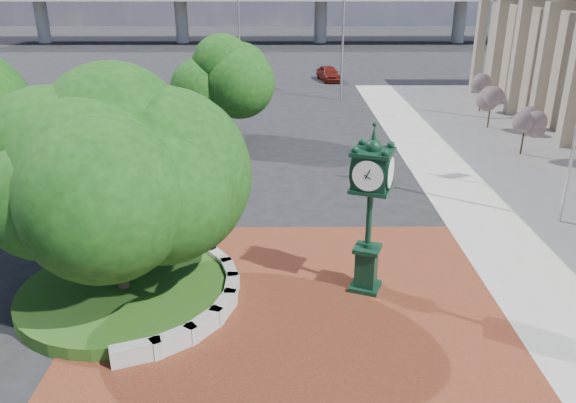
# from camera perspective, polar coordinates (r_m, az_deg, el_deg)

# --- Properties ---
(ground) EXTENTS (200.00, 200.00, 0.00)m
(ground) POSITION_cam_1_polar(r_m,az_deg,el_deg) (17.02, 0.43, -9.72)
(ground) COLOR black
(ground) RESTS_ON ground
(plaza) EXTENTS (12.00, 12.00, 0.04)m
(plaza) POSITION_cam_1_polar(r_m,az_deg,el_deg) (16.17, 0.48, -11.52)
(plaza) COLOR maroon
(plaza) RESTS_ON ground
(planter_wall) EXTENTS (2.96, 6.77, 0.54)m
(planter_wall) POSITION_cam_1_polar(r_m,az_deg,el_deg) (17.06, -8.81, -8.87)
(planter_wall) COLOR #9E9B93
(planter_wall) RESTS_ON ground
(grass_bed) EXTENTS (6.10, 6.10, 0.40)m
(grass_bed) POSITION_cam_1_polar(r_m,az_deg,el_deg) (17.58, -16.29, -8.84)
(grass_bed) COLOR #204313
(grass_bed) RESTS_ON ground
(tree_planter) EXTENTS (5.20, 5.20, 6.33)m
(tree_planter) POSITION_cam_1_polar(r_m,az_deg,el_deg) (16.13, -17.60, 2.03)
(tree_planter) COLOR #38281C
(tree_planter) RESTS_ON ground
(tree_street) EXTENTS (4.40, 4.40, 5.45)m
(tree_street) POSITION_cam_1_polar(r_m,az_deg,el_deg) (33.21, -7.04, 11.86)
(tree_street) COLOR #38281C
(tree_street) RESTS_ON ground
(post_clock) EXTENTS (1.32, 1.32, 5.15)m
(post_clock) POSITION_cam_1_polar(r_m,az_deg,el_deg) (16.34, 8.33, -0.23)
(post_clock) COLOR black
(post_clock) RESTS_ON ground
(parked_car) EXTENTS (2.36, 4.20, 1.35)m
(parked_car) POSITION_cam_1_polar(r_m,az_deg,el_deg) (52.99, 4.15, 12.86)
(parked_car) COLOR #59130C
(parked_car) RESTS_ON ground
(street_lamp_near) EXTENTS (2.02, 0.26, 8.99)m
(street_lamp_near) POSITION_cam_1_polar(r_m,az_deg,el_deg) (43.71, 5.90, 16.97)
(street_lamp_near) COLOR slate
(street_lamp_near) RESTS_ON ground
(street_lamp_far) EXTENTS (1.87, 0.70, 8.53)m
(street_lamp_far) POSITION_cam_1_polar(r_m,az_deg,el_deg) (54.48, -4.82, 17.67)
(street_lamp_far) COLOR slate
(street_lamp_far) RESTS_ON ground
(shrub_near) EXTENTS (1.20, 1.20, 2.20)m
(shrub_near) POSITION_cam_1_polar(r_m,az_deg,el_deg) (32.42, 22.92, 7.09)
(shrub_near) COLOR #38281C
(shrub_near) RESTS_ON ground
(shrub_mid) EXTENTS (1.20, 1.20, 2.20)m
(shrub_mid) POSITION_cam_1_polar(r_m,az_deg,el_deg) (37.73, 19.90, 9.39)
(shrub_mid) COLOR #38281C
(shrub_mid) RESTS_ON ground
(shrub_far) EXTENTS (1.20, 1.20, 2.20)m
(shrub_far) POSITION_cam_1_polar(r_m,az_deg,el_deg) (42.41, 19.11, 10.75)
(shrub_far) COLOR #38281C
(shrub_far) RESTS_ON ground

